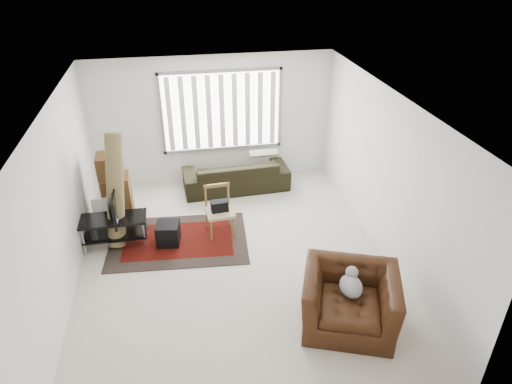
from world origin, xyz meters
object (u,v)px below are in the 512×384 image
Objects in this scene: tv_stand at (114,226)px; moving_boxes at (116,191)px; sofa at (236,170)px; armchair at (350,297)px; side_chair at (219,209)px.

tv_stand is 0.84m from moving_boxes.
sofa is (2.34, 1.65, 0.02)m from tv_stand.
tv_stand is at bearing 32.73° from sofa.
moving_boxes is 2.50m from sofa.
moving_boxes is 4.66m from armchair.
moving_boxes reaches higher than sofa.
armchair is (3.29, -3.30, -0.16)m from moving_boxes.
armchair is (1.47, -2.53, -0.03)m from side_chair.
moving_boxes is at bearing 152.83° from side_chair.
side_chair is at bearing 1.19° from tv_stand.
moving_boxes reaches higher than armchair.
tv_stand is 0.82× the size of moving_boxes.
armchair is at bearing -37.15° from tv_stand.
side_chair is 2.93m from armchair.
sofa is 1.69m from side_chair.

